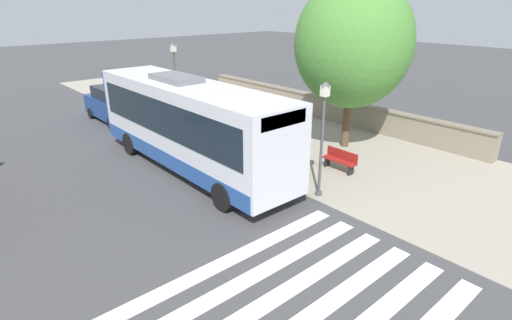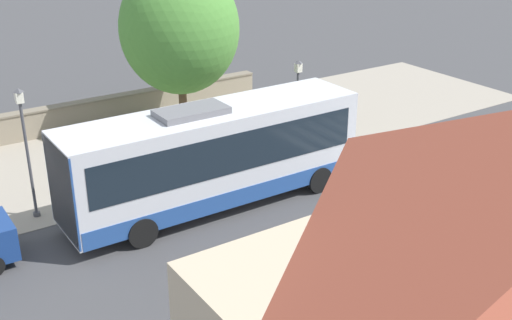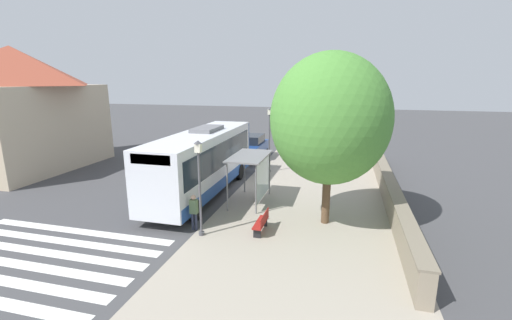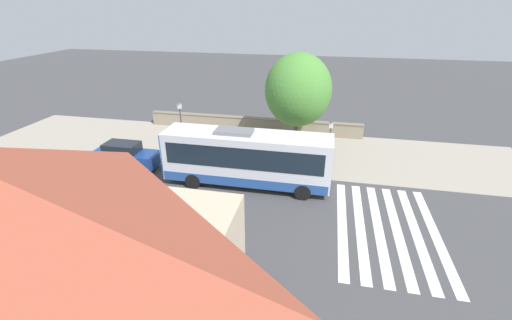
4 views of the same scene
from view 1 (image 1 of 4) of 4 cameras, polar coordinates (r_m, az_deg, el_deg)
ground_plane at (r=19.33m, az=-7.78°, el=1.70°), size 120.00×120.00×0.00m
sidewalk_plaza at (r=21.97m, az=2.03°, el=4.36°), size 9.00×44.00×0.02m
crosswalk_stripes at (r=9.50m, az=2.76°, el=-21.65°), size 9.00×5.25×0.01m
stone_wall at (r=24.64m, az=9.02°, el=7.60°), size 0.60×20.00×1.32m
bus at (r=16.38m, az=-9.52°, el=5.14°), size 2.63×10.75×3.80m
bus_shelter at (r=17.56m, az=0.61°, el=7.28°), size 1.79×3.36×2.61m
pedestrian at (r=14.19m, az=6.41°, el=-1.61°), size 0.34×0.22×1.63m
bench at (r=16.79m, az=11.92°, el=0.01°), size 0.40×1.52×0.88m
street_lamp_near at (r=22.20m, az=-11.43°, el=11.34°), size 0.28×0.28×4.60m
street_lamp_far at (r=13.78m, az=9.48°, el=4.17°), size 0.28×0.28×4.13m
shade_tree at (r=18.87m, az=13.70°, el=15.86°), size 5.21×5.21×7.69m
parked_car_behind_bus at (r=24.84m, az=-19.76°, el=7.43°), size 1.85×4.59×2.00m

